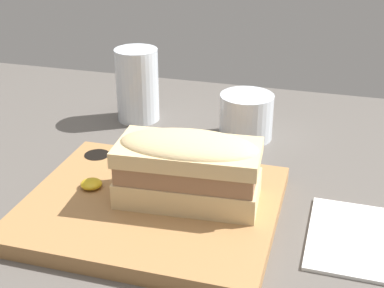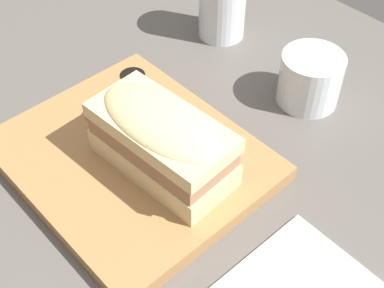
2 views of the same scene
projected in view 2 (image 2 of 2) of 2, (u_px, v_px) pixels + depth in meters
dining_table at (125, 215)px, 58.90cm from camera, size 152.68×103.65×2.00cm
serving_board at (132, 157)px, 62.22cm from camera, size 28.92×24.51×1.95cm
sandwich at (162, 138)px, 56.87cm from camera, size 16.62×9.00×8.15cm
mustard_dollop at (95, 112)px, 65.42cm from camera, size 2.60×2.60×1.04cm
water_glass at (222, 4)px, 77.49cm from camera, size 6.86×6.86×11.77cm
wine_glass at (310, 81)px, 68.51cm from camera, size 8.06×8.06×6.86cm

